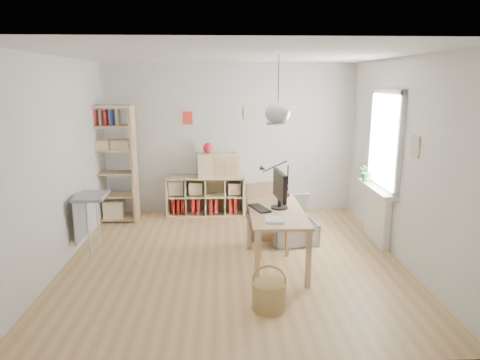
{
  "coord_description": "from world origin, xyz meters",
  "views": [
    {
      "loc": [
        -0.15,
        -5.46,
        2.38
      ],
      "look_at": [
        0.1,
        0.3,
        1.05
      ],
      "focal_mm": 32.0,
      "sensor_mm": 36.0,
      "label": 1
    }
  ],
  "objects_px": {
    "cube_shelf": "(205,199)",
    "chair": "(266,214)",
    "desk": "(276,217)",
    "drawer_chest": "(218,165)",
    "storage_chest": "(294,228)",
    "monitor": "(280,188)",
    "tall_bookshelf": "(111,159)"
  },
  "relations": [
    {
      "from": "tall_bookshelf",
      "to": "storage_chest",
      "type": "relative_size",
      "value": 2.45
    },
    {
      "from": "desk",
      "to": "drawer_chest",
      "type": "relative_size",
      "value": 2.05
    },
    {
      "from": "desk",
      "to": "monitor",
      "type": "distance_m",
      "value": 0.38
    },
    {
      "from": "tall_bookshelf",
      "to": "drawer_chest",
      "type": "bearing_deg",
      "value": 7.5
    },
    {
      "from": "desk",
      "to": "monitor",
      "type": "bearing_deg",
      "value": 55.02
    },
    {
      "from": "cube_shelf",
      "to": "storage_chest",
      "type": "bearing_deg",
      "value": -45.92
    },
    {
      "from": "desk",
      "to": "cube_shelf",
      "type": "relative_size",
      "value": 1.07
    },
    {
      "from": "desk",
      "to": "tall_bookshelf",
      "type": "relative_size",
      "value": 0.75
    },
    {
      "from": "desk",
      "to": "chair",
      "type": "distance_m",
      "value": 0.45
    },
    {
      "from": "tall_bookshelf",
      "to": "desk",
      "type": "bearing_deg",
      "value": -37.01
    },
    {
      "from": "chair",
      "to": "monitor",
      "type": "height_order",
      "value": "monitor"
    },
    {
      "from": "monitor",
      "to": "cube_shelf",
      "type": "bearing_deg",
      "value": 110.69
    },
    {
      "from": "chair",
      "to": "drawer_chest",
      "type": "bearing_deg",
      "value": 93.14
    },
    {
      "from": "cube_shelf",
      "to": "tall_bookshelf",
      "type": "height_order",
      "value": "tall_bookshelf"
    },
    {
      "from": "storage_chest",
      "to": "monitor",
      "type": "bearing_deg",
      "value": -122.24
    },
    {
      "from": "storage_chest",
      "to": "chair",
      "type": "bearing_deg",
      "value": -150.45
    },
    {
      "from": "chair",
      "to": "storage_chest",
      "type": "bearing_deg",
      "value": 19.37
    },
    {
      "from": "cube_shelf",
      "to": "monitor",
      "type": "xyz_separation_m",
      "value": [
        1.08,
        -2.15,
        0.73
      ]
    },
    {
      "from": "drawer_chest",
      "to": "tall_bookshelf",
      "type": "bearing_deg",
      "value": -177.33
    },
    {
      "from": "tall_bookshelf",
      "to": "drawer_chest",
      "type": "xyz_separation_m",
      "value": [
        1.82,
        0.24,
        -0.16
      ]
    },
    {
      "from": "cube_shelf",
      "to": "chair",
      "type": "height_order",
      "value": "chair"
    },
    {
      "from": "chair",
      "to": "storage_chest",
      "type": "xyz_separation_m",
      "value": [
        0.46,
        0.35,
        -0.34
      ]
    },
    {
      "from": "drawer_chest",
      "to": "desk",
      "type": "bearing_deg",
      "value": -75.6
    },
    {
      "from": "chair",
      "to": "monitor",
      "type": "bearing_deg",
      "value": -86.52
    },
    {
      "from": "cube_shelf",
      "to": "chair",
      "type": "relative_size",
      "value": 1.42
    },
    {
      "from": "cube_shelf",
      "to": "drawer_chest",
      "type": "distance_m",
      "value": 0.68
    },
    {
      "from": "monitor",
      "to": "drawer_chest",
      "type": "xyz_separation_m",
      "value": [
        -0.82,
        2.11,
        -0.1
      ]
    },
    {
      "from": "monitor",
      "to": "drawer_chest",
      "type": "distance_m",
      "value": 2.27
    },
    {
      "from": "tall_bookshelf",
      "to": "drawer_chest",
      "type": "relative_size",
      "value": 2.74
    },
    {
      "from": "desk",
      "to": "tall_bookshelf",
      "type": "bearing_deg",
      "value": 142.99
    },
    {
      "from": "cube_shelf",
      "to": "chair",
      "type": "bearing_deg",
      "value": -62.5
    },
    {
      "from": "drawer_chest",
      "to": "chair",
      "type": "bearing_deg",
      "value": -73.74
    }
  ]
}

